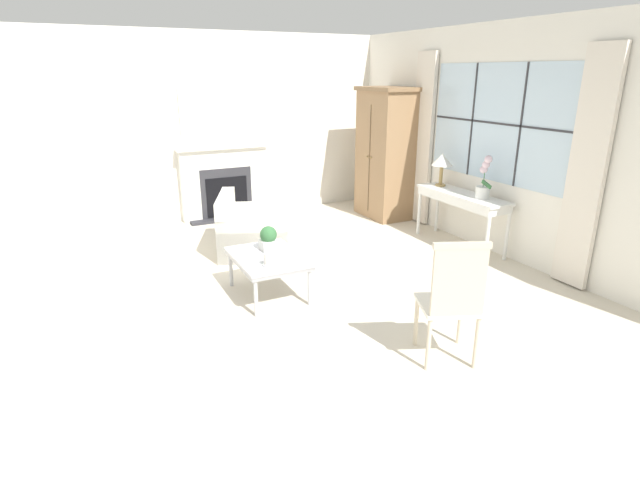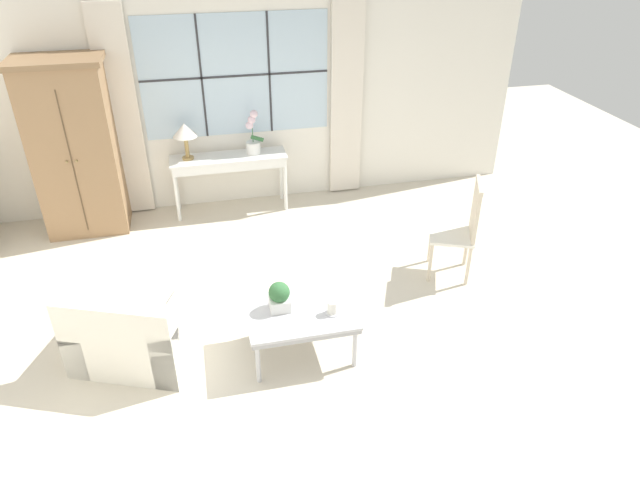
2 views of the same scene
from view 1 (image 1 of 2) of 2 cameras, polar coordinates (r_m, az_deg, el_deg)
ground_plane at (r=5.45m, az=-5.47°, el=-5.48°), size 14.00×14.00×0.00m
wall_back_windowed at (r=6.71m, az=19.39°, el=10.56°), size 7.20×0.14×2.80m
wall_left at (r=8.08m, az=-9.67°, el=12.59°), size 0.06×7.20×2.80m
fireplace at (r=8.00m, az=-10.90°, el=7.15°), size 0.34×1.43×2.00m
armoire at (r=7.98m, az=7.51°, el=9.79°), size 0.96×0.64×2.01m
console_table at (r=6.78m, az=15.91°, el=4.46°), size 1.41×0.40×0.72m
table_lamp at (r=7.07m, az=13.78°, el=8.76°), size 0.29×0.29×0.44m
potted_orchid at (r=6.52m, az=18.22°, el=6.30°), size 0.22×0.17×0.54m
armchair_upholstered at (r=6.48m, az=-7.81°, el=0.90°), size 1.22×1.16×0.75m
side_chair_wooden at (r=3.99m, az=14.95°, el=-6.19°), size 0.58×0.58×1.06m
coffee_table at (r=5.15m, az=-5.98°, el=-2.26°), size 0.91×0.66×0.44m
potted_plant_small at (r=5.25m, az=-5.90°, el=0.20°), size 0.18×0.18×0.26m
pillar_candle at (r=4.86m, az=-5.92°, el=-2.28°), size 0.12×0.12×0.13m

